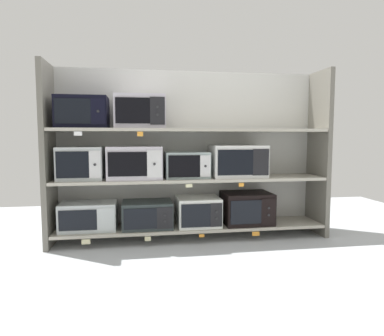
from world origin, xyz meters
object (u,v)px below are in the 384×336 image
at_px(microwave_0, 89,216).
at_px(microwave_4, 81,163).
at_px(microwave_8, 82,112).
at_px(microwave_3, 247,208).
at_px(microwave_1, 147,214).
at_px(microwave_6, 187,165).
at_px(microwave_2, 198,211).
at_px(microwave_5, 135,163).
at_px(microwave_9, 140,112).
at_px(microwave_7, 238,161).

height_order(microwave_0, microwave_4, microwave_4).
bearing_deg(microwave_8, microwave_3, 0.00).
height_order(microwave_1, microwave_6, microwave_6).
xyz_separation_m(microwave_2, microwave_3, (0.53, 0.00, 0.02)).
relative_size(microwave_0, microwave_8, 1.13).
distance_m(microwave_5, microwave_9, 0.51).
height_order(microwave_7, microwave_9, microwave_9).
bearing_deg(microwave_6, microwave_1, 179.97).
distance_m(microwave_0, microwave_4, 0.53).
distance_m(microwave_2, microwave_3, 0.53).
distance_m(microwave_4, microwave_5, 0.52).
xyz_separation_m(microwave_2, microwave_8, (-1.14, 0.00, 1.02)).
bearing_deg(microwave_2, microwave_5, 179.97).
bearing_deg(microwave_7, microwave_0, 179.99).
bearing_deg(microwave_0, microwave_2, -0.02).
distance_m(microwave_3, microwave_6, 0.80).
height_order(microwave_5, microwave_6, microwave_5).
bearing_deg(microwave_0, microwave_3, -0.00).
xyz_separation_m(microwave_2, microwave_5, (-0.65, 0.00, 0.52)).
bearing_deg(microwave_9, microwave_4, -179.99).
xyz_separation_m(microwave_4, microwave_8, (0.03, 0.00, 0.50)).
relative_size(microwave_3, microwave_6, 1.14).
height_order(microwave_1, microwave_3, microwave_3).
bearing_deg(microwave_6, microwave_0, 179.97).
distance_m(microwave_3, microwave_4, 1.78).
bearing_deg(microwave_1, microwave_9, 179.92).
distance_m(microwave_5, microwave_8, 0.70).
distance_m(microwave_1, microwave_4, 0.83).
distance_m(microwave_8, microwave_9, 0.55).
bearing_deg(microwave_0, microwave_9, -0.02).
bearing_deg(microwave_1, microwave_2, -0.01).
xyz_separation_m(microwave_2, microwave_6, (-0.12, -0.00, 0.49)).
distance_m(microwave_0, microwave_6, 1.11).
distance_m(microwave_4, microwave_8, 0.50).
height_order(microwave_4, microwave_8, microwave_8).
relative_size(microwave_1, microwave_2, 1.15).
bearing_deg(microwave_1, microwave_0, 179.98).
distance_m(microwave_0, microwave_2, 1.11).
bearing_deg(microwave_7, microwave_6, -179.97).
bearing_deg(microwave_7, microwave_1, -180.00).
xyz_separation_m(microwave_1, microwave_3, (1.06, 0.00, 0.03)).
height_order(microwave_1, microwave_8, microwave_8).
xyz_separation_m(microwave_0, microwave_7, (1.54, -0.00, 0.54)).
bearing_deg(microwave_1, microwave_4, -180.00).
relative_size(microwave_2, microwave_4, 1.02).
distance_m(microwave_4, microwave_6, 1.05).
distance_m(microwave_0, microwave_3, 1.64).
relative_size(microwave_3, microwave_4, 1.19).
distance_m(microwave_5, microwave_6, 0.53).
xyz_separation_m(microwave_0, microwave_5, (0.46, -0.00, 0.53)).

